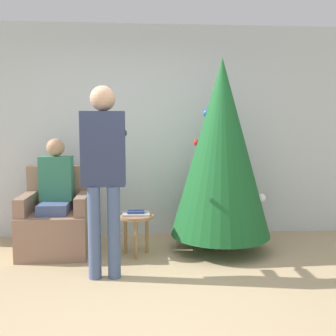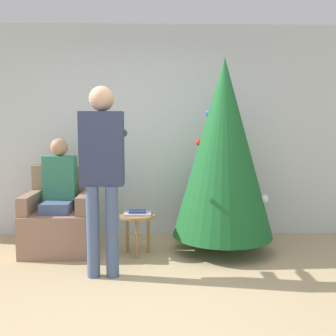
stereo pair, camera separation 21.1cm
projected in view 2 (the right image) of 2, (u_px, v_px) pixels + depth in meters
The scene contains 9 objects.
ground_plane at pixel (132, 313), 3.02m from camera, with size 14.00×14.00×0.00m, color tan.
wall_back at pixel (143, 132), 5.09m from camera, with size 8.00×0.06×2.70m.
christmas_tree at pixel (223, 148), 4.38m from camera, with size 1.13×1.13×2.18m.
armchair at pixel (60, 221), 4.52m from camera, with size 0.74×0.73×0.96m.
person_seated at pixel (59, 189), 4.46m from camera, with size 0.36×0.46×1.29m.
person_standing at pixel (102, 163), 3.69m from camera, with size 0.42×0.57×1.80m.
side_stool at pixel (137, 221), 4.35m from camera, with size 0.39×0.39×0.46m.
laptop at pixel (137, 213), 4.34m from camera, with size 0.30×0.21×0.02m.
book at pixel (137, 211), 4.34m from camera, with size 0.19×0.11×0.02m.
Camera 2 is at (0.22, -2.88, 1.45)m, focal length 42.00 mm.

